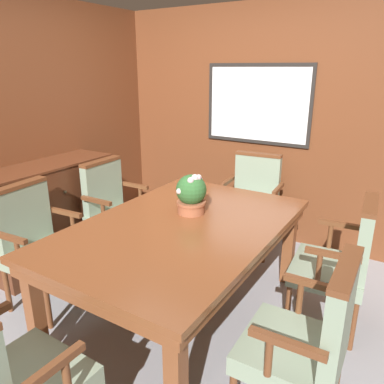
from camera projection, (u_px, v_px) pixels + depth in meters
ground_plane at (163, 316)px, 2.89m from camera, size 14.00×14.00×0.00m
wall_back at (262, 126)px, 3.98m from camera, size 7.20×0.08×2.45m
wall_left at (7, 138)px, 3.34m from camera, size 0.06×7.20×2.45m
dining_table at (181, 235)px, 2.72m from camera, size 1.30×1.96×0.75m
chair_right_far at (341, 259)px, 2.63m from camera, size 0.54×0.60×0.99m
chair_right_near at (308, 339)px, 1.86m from camera, size 0.51×0.58×0.99m
chair_left_far at (114, 207)px, 3.61m from camera, size 0.51×0.57×0.99m
chair_left_near at (38, 241)px, 2.90m from camera, size 0.54×0.59×0.99m
chair_head_far at (253, 198)px, 3.86m from camera, size 0.60×0.54×0.99m
chair_head_near at (5, 379)px, 1.62m from camera, size 0.57×0.50×0.99m
potted_plant at (191, 194)px, 2.85m from camera, size 0.23×0.26×0.32m
sideboard_cabinet at (52, 214)px, 3.58m from camera, size 0.47×1.27×0.98m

